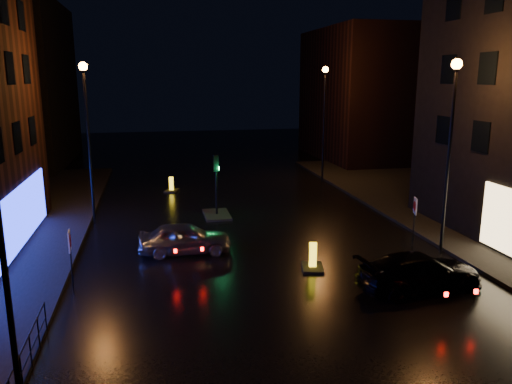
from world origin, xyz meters
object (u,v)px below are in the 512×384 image
traffic_signal (217,207)px  bollard_far (172,188)px  silver_hatchback (185,238)px  road_sign_right (415,210)px  road_sign_left (70,246)px  bollard_near (313,263)px  dark_sedan (420,272)px

traffic_signal → bollard_far: (-2.24, 6.79, -0.28)m
silver_hatchback → road_sign_right: 10.47m
bollard_far → road_sign_left: bearing=-84.9°
bollard_near → bollard_far: (-5.04, 15.49, -0.02)m
road_sign_left → road_sign_right: road_sign_left is taller
dark_sedan → bollard_far: 20.00m
silver_hatchback → bollard_far: size_ratio=3.03×
dark_sedan → bollard_far: (-8.23, 18.23, -0.46)m
road_sign_left → road_sign_right: size_ratio=1.00×
dark_sedan → bollard_far: dark_sedan is taller
bollard_near → dark_sedan: bearing=-27.3°
road_sign_right → bollard_near: bearing=34.7°
silver_hatchback → bollard_far: 12.55m
silver_hatchback → dark_sedan: silver_hatchback is taller
bollard_far → road_sign_right: (10.43, -13.77, 1.51)m
traffic_signal → bollard_far: 7.16m
bollard_near → traffic_signal: bearing=121.0°
traffic_signal → road_sign_right: 10.83m
road_sign_left → road_sign_right: (14.62, 2.06, -0.01)m
traffic_signal → bollard_near: size_ratio=2.42×
silver_hatchback → bollard_near: (4.95, -2.95, -0.44)m
dark_sedan → bollard_far: bearing=19.0°
silver_hatchback → road_sign_left: size_ratio=1.75×
dark_sedan → silver_hatchback: bearing=49.8°
traffic_signal → dark_sedan: 12.91m
dark_sedan → bollard_far: size_ratio=3.53×
traffic_signal → bollard_near: bearing=-72.2°
traffic_signal → dark_sedan: (5.99, -11.44, 0.18)m
silver_hatchback → road_sign_right: (10.35, -1.23, 1.04)m
silver_hatchback → bollard_near: silver_hatchback is taller
dark_sedan → bollard_near: dark_sedan is taller
silver_hatchback → road_sign_right: size_ratio=1.75×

